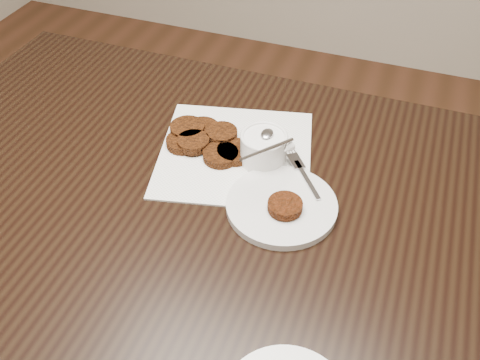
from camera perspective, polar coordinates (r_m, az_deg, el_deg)
name	(u,v)px	position (r m, az deg, el deg)	size (l,w,h in m)	color
table	(220,316)	(1.24, -2.13, -14.41)	(1.34, 0.86, 0.75)	black
napkin	(235,153)	(1.04, -0.51, 2.93)	(0.29, 0.29, 0.00)	white
sauce_ramekin	(264,135)	(0.98, 2.62, 4.90)	(0.12, 0.12, 0.12)	white
patty_cluster	(204,138)	(1.06, -3.93, 4.58)	(0.23, 0.23, 0.02)	#57260B
plate_with_patty	(282,203)	(0.93, 4.53, -2.44)	(0.20, 0.20, 0.03)	silver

